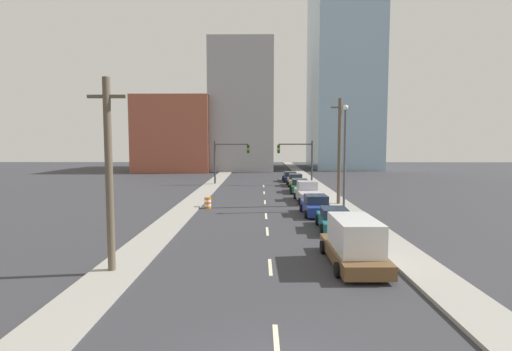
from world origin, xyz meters
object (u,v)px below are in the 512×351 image
(sedan_blue, at_px, (316,206))
(sedan_navy, at_px, (290,177))
(sedan_green, at_px, (300,186))
(sedan_tan, at_px, (295,180))
(traffic_signal_right, at_px, (301,156))
(traffic_barrel, at_px, (208,203))
(sedan_teal, at_px, (334,220))
(traffic_signal_left, at_px, (225,156))
(street_lamp, at_px, (345,150))
(box_truck_brown, at_px, (354,243))
(utility_pole_right_mid, at_px, (339,151))
(utility_pole_left_near, at_px, (109,174))
(pickup_truck_silver, at_px, (308,193))

(sedan_blue, distance_m, sedan_navy, 25.89)
(sedan_green, height_order, sedan_tan, sedan_tan)
(traffic_signal_right, relative_size, traffic_barrel, 6.02)
(sedan_blue, bearing_deg, sedan_teal, -86.91)
(traffic_signal_left, bearing_deg, street_lamp, -59.78)
(sedan_navy, bearing_deg, sedan_green, -90.01)
(box_truck_brown, bearing_deg, street_lamp, 79.01)
(sedan_teal, xyz_separation_m, sedan_green, (-0.34, 19.11, 0.03))
(street_lamp, xyz_separation_m, sedan_green, (-2.44, 12.04, -4.29))
(traffic_signal_right, distance_m, utility_pole_right_mid, 16.85)
(box_truck_brown, bearing_deg, sedan_blue, 88.96)
(sedan_tan, bearing_deg, utility_pole_left_near, -107.36)
(traffic_barrel, relative_size, box_truck_brown, 0.16)
(traffic_signal_left, bearing_deg, sedan_green, -40.04)
(pickup_truck_silver, bearing_deg, sedan_navy, 88.87)
(box_truck_brown, relative_size, sedan_teal, 1.21)
(traffic_barrel, height_order, box_truck_brown, box_truck_brown)
(utility_pole_left_near, bearing_deg, traffic_signal_right, 71.55)
(street_lamp, relative_size, sedan_blue, 1.91)
(traffic_barrel, relative_size, sedan_blue, 0.21)
(utility_pole_right_mid, bearing_deg, pickup_truck_silver, 135.76)
(sedan_teal, bearing_deg, sedan_navy, 93.47)
(utility_pole_right_mid, xyz_separation_m, street_lamp, (-0.12, -2.83, 0.13))
(traffic_signal_right, xyz_separation_m, sedan_navy, (-1.08, 4.49, -3.12))
(utility_pole_right_mid, height_order, traffic_barrel, utility_pole_right_mid)
(pickup_truck_silver, relative_size, sedan_navy, 1.23)
(sedan_blue, bearing_deg, traffic_signal_right, 85.51)
(utility_pole_left_near, relative_size, sedan_teal, 1.73)
(sedan_blue, distance_m, sedan_tan, 20.24)
(utility_pole_left_near, xyz_separation_m, box_truck_brown, (10.70, 1.28, -3.26))
(traffic_signal_left, bearing_deg, pickup_truck_silver, -57.70)
(traffic_signal_left, bearing_deg, sedan_tan, -7.34)
(traffic_signal_left, distance_m, utility_pole_left_near, 35.36)
(sedan_blue, xyz_separation_m, sedan_navy, (-0.04, 25.89, -0.06))
(sedan_teal, distance_m, pickup_truck_silver, 12.27)
(street_lamp, height_order, box_truck_brown, street_lamp)
(sedan_green, distance_m, sedan_tan, 6.36)
(traffic_barrel, distance_m, sedan_tan, 19.55)
(utility_pole_right_mid, height_order, sedan_tan, utility_pole_right_mid)
(utility_pole_left_near, height_order, sedan_green, utility_pole_left_near)
(traffic_barrel, bearing_deg, sedan_teal, -41.31)
(traffic_signal_right, bearing_deg, sedan_green, -97.15)
(sedan_blue, relative_size, sedan_navy, 0.97)
(utility_pole_left_near, bearing_deg, traffic_barrel, 83.38)
(street_lamp, height_order, sedan_navy, street_lamp)
(sedan_blue, xyz_separation_m, pickup_truck_silver, (0.23, 7.03, 0.06))
(sedan_teal, distance_m, sedan_blue, 5.25)
(sedan_blue, height_order, pickup_truck_silver, pickup_truck_silver)
(traffic_signal_left, height_order, box_truck_brown, traffic_signal_left)
(utility_pole_left_near, height_order, pickup_truck_silver, utility_pole_left_near)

